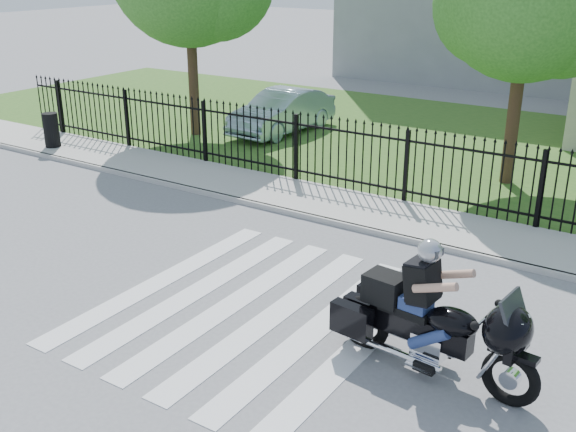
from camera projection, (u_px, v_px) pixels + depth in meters
The scene contains 9 objects.
ground at pixel (253, 309), 11.11m from camera, with size 120.00×120.00×0.00m, color slate.
crosswalk at pixel (253, 309), 11.10m from camera, with size 5.00×5.50×0.01m, color silver, non-canonical shape.
sidewalk at pixel (385, 215), 14.99m from camera, with size 40.00×2.00×0.12m, color #ADAAA3.
curb at pixel (365, 230), 14.21m from camera, with size 40.00×0.12×0.12m, color #ADAAA3.
grass_strip at pixel (485, 148), 20.47m from camera, with size 40.00×12.00×0.02m, color #305B1F.
iron_fence at pixel (406, 168), 15.46m from camera, with size 26.00×0.04×1.80m.
motorcycle_rider at pixel (428, 318), 9.20m from camera, with size 3.05×1.15×2.02m.
parked_car at pixel (282, 112), 22.01m from camera, with size 1.47×4.22×1.39m, color #96B0BD.
litter_bin at pixel (51, 130), 20.03m from camera, with size 0.45×0.45×1.02m, color black.
Camera 1 is at (5.86, -7.89, 5.43)m, focal length 42.00 mm.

